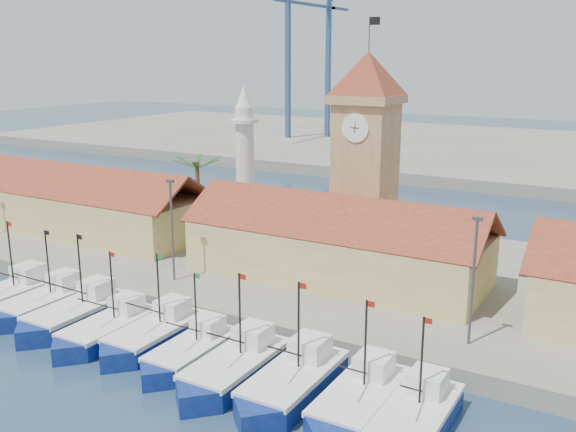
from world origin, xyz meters
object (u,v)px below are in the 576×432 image
Objects in this scene: clock_tower at (366,152)px; boat_0 at (5,298)px; minaret at (245,160)px; boat_5 at (190,354)px.

boat_0 is at bearing -134.34° from clock_tower.
minaret is at bearing 172.39° from clock_tower.
clock_tower reaches higher than minaret.
clock_tower is 15.30m from minaret.
boat_0 is 0.45× the size of clock_tower.
boat_5 is at bearing -64.33° from minaret.
clock_tower is at bearing 83.44° from boat_5.
minaret is (-15.00, 2.00, -2.23)m from clock_tower.
boat_5 is at bearing -96.56° from clock_tower.
boat_5 is at bearing -0.89° from boat_0.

